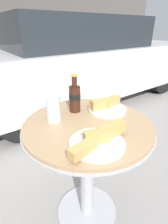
# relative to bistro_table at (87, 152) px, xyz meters

# --- Properties ---
(ground_plane) EXTENTS (30.00, 30.00, 0.00)m
(ground_plane) POSITION_rel_bistro_table_xyz_m (0.00, 0.00, -0.53)
(ground_plane) COLOR gray
(bistro_table) EXTENTS (0.70, 0.70, 0.73)m
(bistro_table) POSITION_rel_bistro_table_xyz_m (0.00, 0.00, 0.00)
(bistro_table) COLOR #B7B7BC
(bistro_table) RESTS_ON ground_plane
(cola_bottle_left) EXTENTS (0.07, 0.07, 0.23)m
(cola_bottle_left) POSITION_rel_bistro_table_xyz_m (0.03, 0.16, 0.28)
(cola_bottle_left) COLOR #3D1E14
(cola_bottle_left) RESTS_ON bistro_table
(drinking_glass) EXTENTS (0.08, 0.08, 0.14)m
(drinking_glass) POSITION_rel_bistro_table_xyz_m (-0.13, 0.13, 0.26)
(drinking_glass) COLOR silver
(drinking_glass) RESTS_ON bistro_table
(lunch_plate_near) EXTENTS (0.32, 0.24, 0.07)m
(lunch_plate_near) POSITION_rel_bistro_table_xyz_m (-0.08, -0.18, 0.22)
(lunch_plate_near) COLOR white
(lunch_plate_near) RESTS_ON bistro_table
(lunch_plate_far) EXTENTS (0.24, 0.23, 0.07)m
(lunch_plate_far) POSITION_rel_bistro_table_xyz_m (0.19, 0.06, 0.22)
(lunch_plate_far) COLOR white
(lunch_plate_far) RESTS_ON bistro_table
(parked_car) EXTENTS (4.42, 1.77, 1.34)m
(parked_car) POSITION_rel_bistro_table_xyz_m (1.33, 1.95, 0.12)
(parked_car) COLOR silver
(parked_car) RESTS_ON ground_plane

